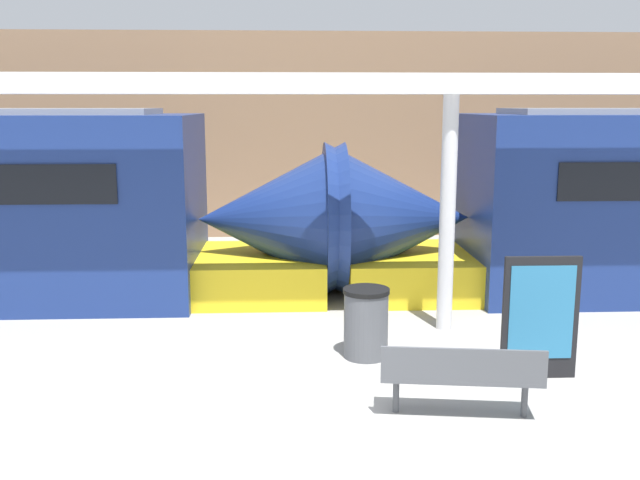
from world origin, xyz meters
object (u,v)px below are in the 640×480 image
bench_near (462,373)px  poster_board (540,317)px  support_column_near (447,215)px  trash_bin (366,323)px

bench_near → poster_board: size_ratio=1.15×
poster_board → support_column_near: size_ratio=0.44×
bench_near → trash_bin: 2.05m
bench_near → trash_bin: (-0.80, 1.89, -0.02)m
trash_bin → poster_board: bearing=-22.4°
bench_near → trash_bin: bearing=120.6°
poster_board → support_column_near: support_column_near is taller
bench_near → support_column_near: bearing=88.5°
poster_board → support_column_near: 2.30m
trash_bin → support_column_near: support_column_near is taller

